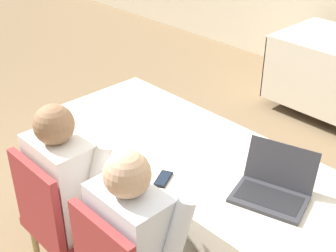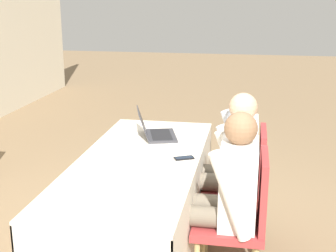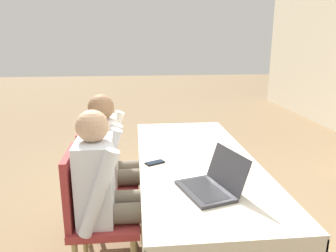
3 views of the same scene
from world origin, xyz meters
TOP-DOWN VIEW (x-y plane):
  - ground_plane at (0.00, 0.00)m, footprint 24.00×24.00m
  - conference_table_near at (0.00, 0.00)m, footprint 2.03×0.83m
  - laptop at (0.53, -0.01)m, footprint 0.42×0.38m
  - cell_phone at (0.07, -0.31)m, footprint 0.12×0.15m
  - paper_beside_laptop at (-0.28, -0.11)m, footprint 0.22×0.30m
  - chair_near_left at (-0.28, -0.72)m, footprint 0.44×0.44m
  - person_checkered_shirt at (-0.28, -0.62)m, footprint 0.50×0.52m
  - person_white_shirt at (0.28, -0.62)m, footprint 0.50×0.52m

SIDE VIEW (x-z plane):
  - ground_plane at x=0.00m, z-range 0.00..0.00m
  - chair_near_left at x=-0.28m, z-range 0.05..0.96m
  - conference_table_near at x=0.00m, z-range 0.20..0.93m
  - person_checkered_shirt at x=-0.28m, z-range 0.08..1.25m
  - person_white_shirt at x=0.28m, z-range 0.08..1.25m
  - paper_beside_laptop at x=-0.28m, z-range 0.74..0.74m
  - cell_phone at x=0.07m, z-range 0.74..0.75m
  - laptop at x=0.53m, z-range 0.67..0.89m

